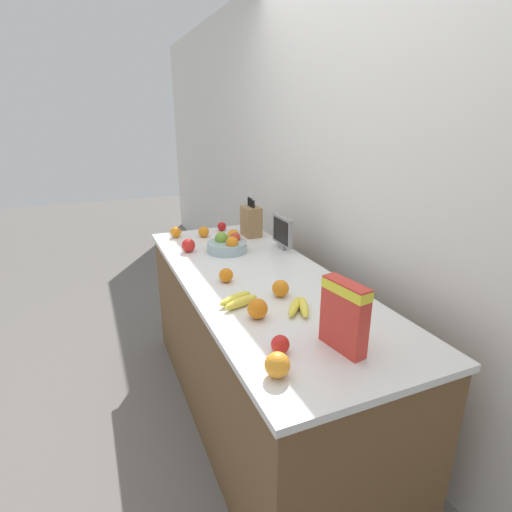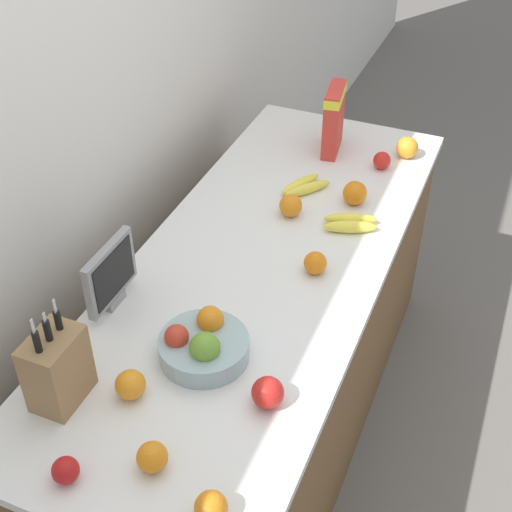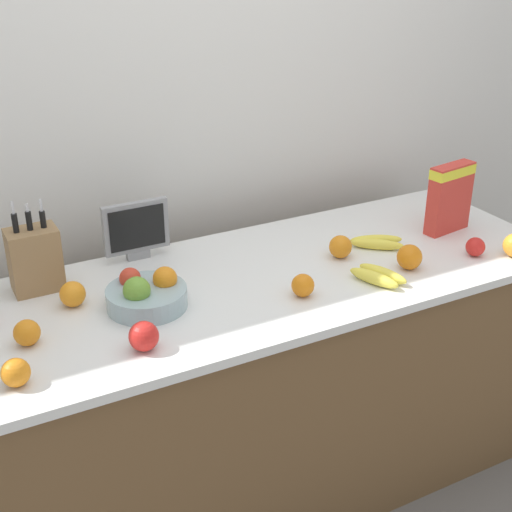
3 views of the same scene
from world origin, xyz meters
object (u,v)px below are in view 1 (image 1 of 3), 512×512
object	(u,v)px
orange_near_bowl	(280,288)
orange_by_cereal	(277,365)
orange_front_right	(258,309)
orange_mid_left	(226,275)
small_monitor	(282,232)
apple_middle	(280,344)
orange_front_center	(204,232)
orange_front_left	(233,235)
cereal_box	(344,313)
orange_back_center	(176,232)
apple_rightmost	(222,226)
banana_bunch_left	(299,307)
fruit_bowl	(227,245)
knife_block	(251,221)
apple_rear	(188,245)
banana_bunch_right	(238,300)

from	to	relation	value
orange_near_bowl	orange_by_cereal	bearing A→B (deg)	-27.09
orange_near_bowl	orange_front_right	distance (m)	0.24
orange_mid_left	small_monitor	bearing A→B (deg)	126.25
apple_middle	orange_front_center	bearing A→B (deg)	174.32
orange_by_cereal	orange_front_left	distance (m)	1.50
cereal_box	apple_middle	bearing A→B (deg)	-114.53
orange_back_center	apple_rightmost	bearing A→B (deg)	96.35
cereal_box	orange_back_center	world-z (taller)	cereal_box
banana_bunch_left	orange_back_center	world-z (taller)	orange_back_center
fruit_bowl	orange_near_bowl	size ratio (longest dim) A/B	3.07
knife_block	orange_back_center	size ratio (longest dim) A/B	4.11
apple_rightmost	apple_rear	world-z (taller)	apple_rear
banana_bunch_left	orange_near_bowl	bearing A→B (deg)	-176.06
banana_bunch_right	orange_front_center	size ratio (longest dim) A/B	2.63
apple_middle	orange_near_bowl	xyz separation A→B (m)	(-0.42, 0.21, 0.01)
orange_front_right	orange_front_left	world-z (taller)	orange_front_right
fruit_bowl	orange_near_bowl	bearing A→B (deg)	0.92
orange_front_right	orange_front_left	size ratio (longest dim) A/B	1.08
apple_rear	banana_bunch_left	bearing A→B (deg)	14.25
cereal_box	apple_middle	world-z (taller)	cereal_box
orange_mid_left	orange_front_center	size ratio (longest dim) A/B	0.98
orange_mid_left	orange_near_bowl	distance (m)	0.31
orange_mid_left	orange_front_left	bearing A→B (deg)	157.17
apple_middle	orange_mid_left	bearing A→B (deg)	177.27
orange_near_bowl	orange_by_cereal	distance (m)	0.61
cereal_box	apple_rightmost	xyz separation A→B (m)	(-1.67, 0.10, -0.11)
cereal_box	banana_bunch_right	world-z (taller)	cereal_box
orange_mid_left	orange_front_right	xyz separation A→B (m)	(0.42, -0.00, 0.01)
knife_block	small_monitor	distance (m)	0.36
small_monitor	orange_front_center	size ratio (longest dim) A/B	3.08
knife_block	orange_near_bowl	bearing A→B (deg)	-14.70
banana_bunch_right	orange_front_right	bearing A→B (deg)	11.21
orange_near_bowl	orange_back_center	size ratio (longest dim) A/B	1.07
fruit_bowl	apple_middle	bearing A→B (deg)	-9.80
orange_back_center	orange_front_center	size ratio (longest dim) A/B	1.00
orange_front_left	banana_bunch_right	bearing A→B (deg)	-18.56
fruit_bowl	apple_rightmost	bearing A→B (deg)	165.69
cereal_box	orange_back_center	bearing A→B (deg)	179.98
fruit_bowl	apple_rightmost	size ratio (longest dim) A/B	3.81
banana_bunch_left	banana_bunch_right	distance (m)	0.27
small_monitor	orange_front_left	world-z (taller)	small_monitor
banana_bunch_left	apple_rightmost	distance (m)	1.35
orange_front_left	knife_block	bearing A→B (deg)	113.84
apple_rightmost	orange_back_center	distance (m)	0.35
knife_block	orange_front_left	world-z (taller)	knife_block
knife_block	orange_front_left	bearing A→B (deg)	-66.16
small_monitor	cereal_box	size ratio (longest dim) A/B	0.88
orange_by_cereal	small_monitor	bearing A→B (deg)	152.83
apple_rightmost	orange_front_center	size ratio (longest dim) A/B	0.87
small_monitor	orange_front_center	distance (m)	0.60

